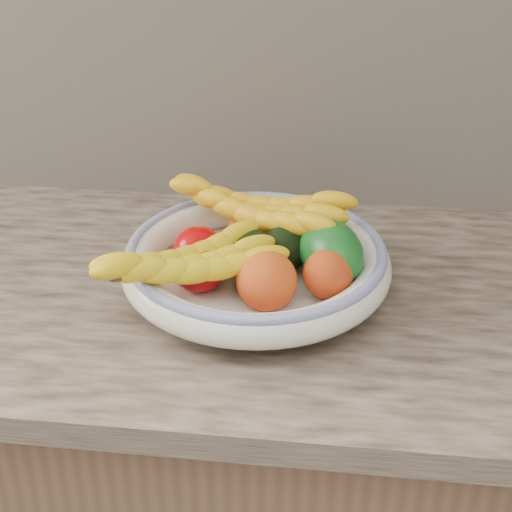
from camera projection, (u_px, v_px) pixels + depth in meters
The scene contains 14 objects.
kitchen_counter at pixel (258, 491), 1.39m from camera, with size 2.44×0.66×1.40m.
fruit_bowl at pixel (256, 263), 1.13m from camera, with size 0.39×0.39×0.08m.
clementine_back_left at pixel (244, 227), 1.22m from camera, with size 0.05×0.05×0.04m, color #EB5C04.
clementine_back_right at pixel (289, 224), 1.23m from camera, with size 0.05×0.05×0.04m, color #F85705.
clementine_back_mid at pixel (269, 236), 1.19m from camera, with size 0.05×0.05×0.04m, color orange.
tomato_left at pixel (198, 249), 1.14m from camera, with size 0.07×0.07×0.07m, color #C60004.
tomato_near_left at pixel (199, 267), 1.09m from camera, with size 0.08×0.08×0.07m, color #B60007.
avocado_center at pixel (253, 256), 1.12m from camera, with size 0.07×0.10×0.07m, color black.
avocado_right at pixel (287, 246), 1.14m from camera, with size 0.07×0.10×0.07m, color black.
green_mango at pixel (331, 252), 1.10m from camera, with size 0.08×0.12×0.09m, color #0F5418.
peach_front at pixel (267, 281), 1.05m from camera, with size 0.08×0.08×0.08m, color orange.
peach_right at pixel (328, 274), 1.07m from camera, with size 0.07×0.07×0.07m, color orange.
banana_bunch_back at pixel (256, 214), 1.18m from camera, with size 0.31×0.11×0.09m, color yellow, non-canonical shape.
banana_bunch_front at pixel (188, 268), 1.05m from camera, with size 0.28×0.11×0.08m, color yellow, non-canonical shape.
Camera 1 is at (0.12, 0.69, 1.52)m, focal length 55.00 mm.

